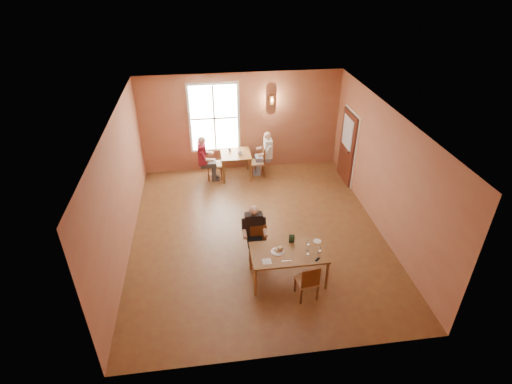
{
  "coord_description": "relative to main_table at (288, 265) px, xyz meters",
  "views": [
    {
      "loc": [
        -1.09,
        -7.77,
        5.96
      ],
      "look_at": [
        0.0,
        0.2,
        1.05
      ],
      "focal_mm": 28.0,
      "sensor_mm": 36.0,
      "label": 1
    }
  ],
  "objects": [
    {
      "name": "chair_empty",
      "position": [
        0.27,
        -0.54,
        0.07
      ],
      "size": [
        0.42,
        0.42,
        0.85
      ],
      "primitive_type": null,
      "rotation": [
        0.0,
        0.0,
        0.13
      ],
      "color": "#4A2C14",
      "rests_on": "ground"
    },
    {
      "name": "menu_stand",
      "position": [
        0.13,
        0.29,
        0.45
      ],
      "size": [
        0.12,
        0.07,
        0.19
      ],
      "primitive_type": "cube",
      "rotation": [
        0.0,
        0.0,
        -0.15
      ],
      "color": "#1D3822",
      "rests_on": "main_table"
    },
    {
      "name": "goblet_a",
      "position": [
        0.42,
        0.1,
        0.45
      ],
      "size": [
        0.09,
        0.09,
        0.19
      ],
      "primitive_type": null,
      "rotation": [
        0.0,
        0.0,
        0.34
      ],
      "color": "white",
      "rests_on": "main_table"
    },
    {
      "name": "cup_b",
      "position": [
        -0.81,
        4.73,
        0.46
      ],
      "size": [
        0.13,
        0.13,
        0.1
      ],
      "primitive_type": "imported",
      "rotation": [
        0.0,
        0.0,
        0.34
      ],
      "color": "beige",
      "rests_on": "second_table"
    },
    {
      "name": "wall_back",
      "position": [
        -0.41,
        5.16,
        1.14
      ],
      "size": [
        6.0,
        0.04,
        3.0
      ],
      "primitive_type": "cube",
      "color": "brown",
      "rests_on": "ground"
    },
    {
      "name": "wall_front",
      "position": [
        -0.41,
        -1.84,
        1.14
      ],
      "size": [
        6.0,
        0.04,
        3.0
      ],
      "primitive_type": "cube",
      "color": "brown",
      "rests_on": "ground"
    },
    {
      "name": "sunglasses",
      "position": [
        0.52,
        -0.31,
        0.37
      ],
      "size": [
        0.12,
        0.11,
        0.02
      ],
      "primitive_type": "cube",
      "rotation": [
        0.0,
        0.0,
        0.72
      ],
      "color": "black",
      "rests_on": "main_table"
    },
    {
      "name": "second_table",
      "position": [
        -0.64,
        4.58,
        0.03
      ],
      "size": [
        0.88,
        0.88,
        0.77
      ],
      "primitive_type": null,
      "color": "brown",
      "rests_on": "ground"
    },
    {
      "name": "knife",
      "position": [
        -0.09,
        -0.26,
        0.36
      ],
      "size": [
        0.2,
        0.02,
        0.0
      ],
      "primitive_type": "cube",
      "rotation": [
        0.0,
        0.0,
        -0.02
      ],
      "color": "white",
      "rests_on": "main_table"
    },
    {
      "name": "wall_left",
      "position": [
        -3.41,
        1.66,
        1.14
      ],
      "size": [
        0.04,
        7.0,
        3.0
      ],
      "primitive_type": "cube",
      "color": "brown",
      "rests_on": "ground"
    },
    {
      "name": "wall_right",
      "position": [
        2.59,
        1.66,
        1.14
      ],
      "size": [
        0.04,
        7.0,
        3.0
      ],
      "primitive_type": "cube",
      "color": "brown",
      "rests_on": "ground"
    },
    {
      "name": "goblet_b",
      "position": [
        0.6,
        -0.12,
        0.44
      ],
      "size": [
        0.09,
        0.09,
        0.17
      ],
      "primitive_type": null,
      "rotation": [
        0.0,
        0.0,
        -0.31
      ],
      "color": "white",
      "rests_on": "main_table"
    },
    {
      "name": "wall_sconce",
      "position": [
        0.49,
        5.06,
        1.84
      ],
      "size": [
        0.16,
        0.16,
        0.28
      ],
      "primitive_type": "cylinder",
      "color": "brown",
      "rests_on": "wall_back"
    },
    {
      "name": "diner_maroon",
      "position": [
        -1.32,
        4.58,
        0.32
      ],
      "size": [
        0.54,
        0.54,
        1.36
      ],
      "primitive_type": null,
      "rotation": [
        0.0,
        0.0,
        -1.57
      ],
      "color": "maroon",
      "rests_on": "ground"
    },
    {
      "name": "cup_a",
      "position": [
        -0.53,
        4.46,
        0.46
      ],
      "size": [
        0.16,
        0.16,
        0.1
      ],
      "primitive_type": "imported",
      "rotation": [
        0.0,
        0.0,
        0.31
      ],
      "color": "white",
      "rests_on": "second_table"
    },
    {
      "name": "sandwich",
      "position": [
        -0.16,
        0.04,
        0.41
      ],
      "size": [
        0.1,
        0.1,
        0.1
      ],
      "primitive_type": "cube",
      "rotation": [
        0.0,
        0.0,
        0.34
      ],
      "color": "tan",
      "rests_on": "main_table"
    },
    {
      "name": "side_plate",
      "position": [
        0.67,
        0.25,
        0.36
      ],
      "size": [
        0.21,
        0.21,
        0.01
      ],
      "primitive_type": "cylinder",
      "rotation": [
        0.0,
        0.0,
        0.36
      ],
      "color": "silver",
      "rests_on": "main_table"
    },
    {
      "name": "main_table",
      "position": [
        0.0,
        0.0,
        0.0
      ],
      "size": [
        1.53,
        0.86,
        0.72
      ],
      "primitive_type": null,
      "color": "brown",
      "rests_on": "ground"
    },
    {
      "name": "plate_food",
      "position": [
        -0.22,
        0.03,
        0.38
      ],
      "size": [
        0.33,
        0.33,
        0.03
      ],
      "primitive_type": "cylinder",
      "rotation": [
        0.0,
        0.0,
        -0.27
      ],
      "color": "silver",
      "rests_on": "main_table"
    },
    {
      "name": "diner_main",
      "position": [
        -0.5,
        0.62,
        0.27
      ],
      "size": [
        0.5,
        0.5,
        1.26
      ],
      "primitive_type": null,
      "rotation": [
        0.0,
        0.0,
        3.14
      ],
      "color": "#3E291C",
      "rests_on": "ground"
    },
    {
      "name": "door",
      "position": [
        2.53,
        3.96,
        0.69
      ],
      "size": [
        0.12,
        1.04,
        2.1
      ],
      "primitive_type": "cube",
      "color": "maroon",
      "rests_on": "ground"
    },
    {
      "name": "chair_diner_maroon",
      "position": [
        -1.29,
        4.58,
        0.12
      ],
      "size": [
        0.42,
        0.42,
        0.96
      ],
      "primitive_type": null,
      "rotation": [
        0.0,
        0.0,
        -1.57
      ],
      "color": "#5C3013",
      "rests_on": "ground"
    },
    {
      "name": "goblet_c",
      "position": [
        0.34,
        -0.19,
        0.45
      ],
      "size": [
        0.09,
        0.09,
        0.17
      ],
      "primitive_type": null,
      "rotation": [
        0.0,
        0.0,
        0.27
      ],
      "color": "white",
      "rests_on": "main_table"
    },
    {
      "name": "chair_diner_main",
      "position": [
        -0.5,
        0.65,
        0.06
      ],
      "size": [
        0.37,
        0.37,
        0.83
      ],
      "primitive_type": null,
      "rotation": [
        0.0,
        0.0,
        3.14
      ],
      "color": "brown",
      "rests_on": "ground"
    },
    {
      "name": "ground",
      "position": [
        -0.41,
        1.66,
        -0.36
      ],
      "size": [
        6.0,
        7.0,
        0.01
      ],
      "primitive_type": "cube",
      "color": "brown",
      "rests_on": "ground"
    },
    {
      "name": "napkin",
      "position": [
        -0.48,
        -0.22,
        0.36
      ],
      "size": [
        0.18,
        0.18,
        0.01
      ],
      "primitive_type": "cube",
      "rotation": [
        0.0,
        0.0,
        0.0
      ],
      "color": "silver",
      "rests_on": "main_table"
    },
    {
      "name": "chair_diner_white",
      "position": [
        0.01,
        4.58,
        0.1
      ],
      "size": [
        0.4,
        0.4,
        0.91
      ],
      "primitive_type": null,
      "rotation": [
        0.0,
        0.0,
        1.57
      ],
      "color": "brown",
      "rests_on": "ground"
    },
    {
      "name": "ceiling",
      "position": [
        -0.41,
        1.66,
        2.64
      ],
      "size": [
        6.0,
        7.0,
        0.04
      ],
      "primitive_type": "cube",
      "color": "white",
      "rests_on": "wall_back"
    },
    {
      "name": "diner_white",
      "position": [
        0.04,
        4.58,
        0.3
      ],
      "size": [
        0.52,
        0.52,
        1.31
      ],
      "primitive_type": null,
      "rotation": [
        0.0,
        0.0,
        1.57
      ],
      "color": "white",
      "rests_on": "ground"
    },
    {
      "name": "window",
      "position": [
        -1.21,
        5.11,
        1.34
      ],
      "size": [
        1.36,
        0.1,
        1.96
      ],
      "primitive_type": "cube",
      "color": "white",
      "rests_on": "wall_back"
    }
  ]
}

